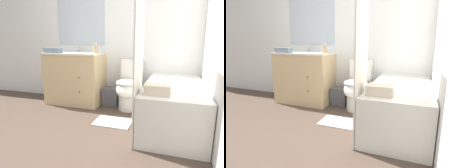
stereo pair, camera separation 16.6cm
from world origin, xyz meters
The scene contains 14 objects.
ground_plane centered at (0.00, 0.00, 0.00)m, with size 14.00×14.00×0.00m, color #47382D.
wall_back centered at (-0.01, 1.65, 1.25)m, with size 8.00×0.06×2.50m.
wall_right centered at (1.26, 0.81, 1.25)m, with size 0.05×2.63×2.50m.
vanity_cabinet centered at (-0.76, 1.35, 0.44)m, with size 0.95×0.59×0.87m.
sink_faucet centered at (-0.76, 1.56, 0.90)m, with size 0.14×0.12×0.12m.
toilet centered at (0.20, 1.28, 0.35)m, with size 0.36×0.63×0.76m.
bathtub centered at (0.87, 0.88, 0.27)m, with size 0.71×1.49×0.54m.
shower_curtain centered at (0.50, 0.35, 0.94)m, with size 0.01×0.46×1.88m.
wastebasket centered at (-0.14, 1.41, 0.15)m, with size 0.27×0.23×0.29m.
tissue_box centered at (-0.39, 1.42, 0.92)m, with size 0.11×0.12×0.12m.
soap_dispenser centered at (-0.38, 1.35, 0.94)m, with size 0.07×0.07×0.16m.
hand_towel_folded centered at (-1.06, 1.18, 0.91)m, with size 0.28×0.13×0.08m.
bath_towel_folded centered at (0.71, 0.35, 0.59)m, with size 0.26×0.20×0.10m.
bath_mat centered at (0.12, 0.70, 0.01)m, with size 0.48×0.33×0.02m.
Camera 1 is at (0.87, -1.66, 1.09)m, focal length 32.00 mm.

